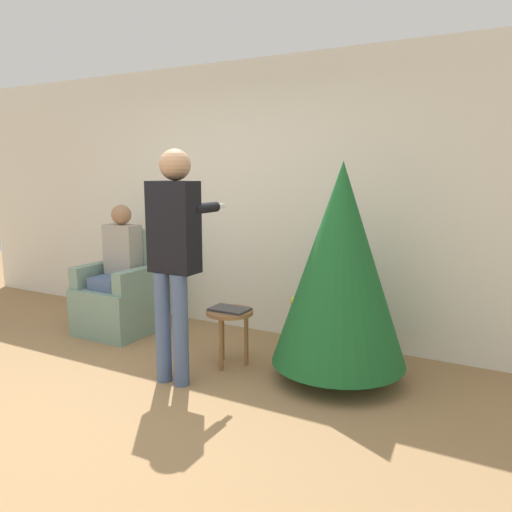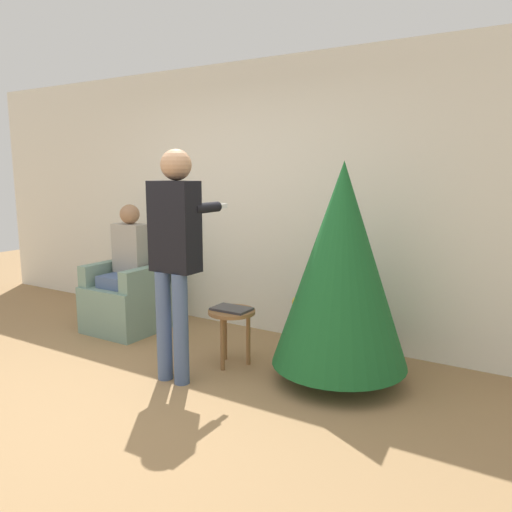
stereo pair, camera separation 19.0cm
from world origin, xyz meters
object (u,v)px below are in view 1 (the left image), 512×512
(person_standing, at_px, (174,245))
(side_stool, at_px, (230,320))
(christmas_tree, at_px, (340,265))
(person_seated, at_px, (118,263))
(armchair, at_px, (121,296))

(person_standing, relative_size, side_stool, 3.74)
(christmas_tree, bearing_deg, side_stool, -169.44)
(person_seated, bearing_deg, side_stool, -8.73)
(person_seated, height_order, side_stool, person_seated)
(side_stool, bearing_deg, person_standing, -113.65)
(christmas_tree, xyz_separation_m, person_standing, (-1.10, -0.63, 0.15))
(person_seated, xyz_separation_m, person_standing, (1.26, -0.69, 0.36))
(person_standing, xyz_separation_m, side_stool, (0.20, 0.46, -0.68))
(person_seated, bearing_deg, christmas_tree, -1.37)
(christmas_tree, height_order, side_stool, christmas_tree)
(christmas_tree, xyz_separation_m, armchair, (-2.36, 0.09, -0.56))
(christmas_tree, height_order, armchair, christmas_tree)
(christmas_tree, xyz_separation_m, side_stool, (-0.90, -0.17, -0.52))
(person_seated, height_order, person_standing, person_standing)
(person_standing, bearing_deg, person_seated, 151.34)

